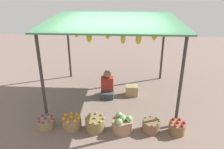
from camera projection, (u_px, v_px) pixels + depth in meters
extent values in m
plane|color=#78635B|center=(113.00, 96.00, 6.55)|extent=(14.00, 14.00, 0.00)
cylinder|color=#38332D|center=(42.00, 81.00, 5.02)|extent=(0.07, 0.07, 2.12)
cylinder|color=#38332D|center=(181.00, 84.00, 4.87)|extent=(0.07, 0.07, 2.12)
cylinder|color=#38332D|center=(69.00, 47.00, 7.38)|extent=(0.07, 0.07, 2.12)
cylinder|color=#38332D|center=(163.00, 48.00, 7.23)|extent=(0.07, 0.07, 2.12)
cube|color=#447F55|center=(113.00, 21.00, 5.69)|extent=(3.31, 2.88, 0.04)
ellipsoid|color=yellow|center=(76.00, 32.00, 6.25)|extent=(0.13, 0.13, 0.26)
ellipsoid|color=yellow|center=(89.00, 37.00, 5.85)|extent=(0.14, 0.14, 0.31)
ellipsoid|color=gold|center=(108.00, 33.00, 6.17)|extent=(0.14, 0.14, 0.32)
ellipsoid|color=yellow|center=(123.00, 38.00, 5.74)|extent=(0.13, 0.13, 0.31)
ellipsoid|color=yellow|center=(139.00, 39.00, 5.65)|extent=(0.15, 0.15, 0.29)
ellipsoid|color=gold|center=(154.00, 36.00, 5.88)|extent=(0.14, 0.14, 0.21)
cube|color=#363D46|center=(107.00, 94.00, 6.50)|extent=(0.36, 0.44, 0.18)
cube|color=maroon|center=(107.00, 84.00, 6.43)|extent=(0.34, 0.22, 0.40)
sphere|color=#8E6752|center=(107.00, 74.00, 6.31)|extent=(0.21, 0.21, 0.21)
cylinder|color=#997E56|center=(46.00, 123.00, 5.19)|extent=(0.39, 0.39, 0.21)
sphere|color=#80326E|center=(45.00, 118.00, 5.14)|extent=(0.06, 0.06, 0.06)
sphere|color=#772E78|center=(52.00, 118.00, 5.14)|extent=(0.06, 0.06, 0.06)
sphere|color=#853E6A|center=(52.00, 116.00, 5.24)|extent=(0.06, 0.06, 0.06)
sphere|color=#76366F|center=(47.00, 114.00, 5.29)|extent=(0.06, 0.06, 0.06)
sphere|color=#78416D|center=(42.00, 115.00, 5.25)|extent=(0.06, 0.06, 0.06)
sphere|color=#7C3F69|center=(38.00, 118.00, 5.15)|extent=(0.06, 0.06, 0.06)
sphere|color=#843F6D|center=(39.00, 121.00, 5.05)|extent=(0.06, 0.06, 0.06)
sphere|color=#75346C|center=(43.00, 122.00, 5.00)|extent=(0.06, 0.06, 0.06)
sphere|color=#853B6C|center=(49.00, 121.00, 5.04)|extent=(0.06, 0.06, 0.06)
cylinder|color=#927550|center=(72.00, 123.00, 5.16)|extent=(0.43, 0.43, 0.25)
sphere|color=orange|center=(71.00, 117.00, 5.10)|extent=(0.08, 0.08, 0.08)
sphere|color=orange|center=(79.00, 118.00, 5.09)|extent=(0.08, 0.08, 0.08)
sphere|color=orange|center=(77.00, 115.00, 5.22)|extent=(0.08, 0.08, 0.08)
sphere|color=orange|center=(71.00, 114.00, 5.25)|extent=(0.08, 0.08, 0.08)
sphere|color=orange|center=(66.00, 116.00, 5.17)|extent=(0.08, 0.08, 0.08)
sphere|color=orange|center=(64.00, 119.00, 5.04)|extent=(0.08, 0.08, 0.08)
sphere|color=orange|center=(68.00, 122.00, 4.95)|extent=(0.08, 0.08, 0.08)
sphere|color=orange|center=(75.00, 121.00, 4.97)|extent=(0.08, 0.08, 0.08)
cylinder|color=olive|center=(95.00, 124.00, 5.08)|extent=(0.44, 0.44, 0.30)
sphere|color=#A57A60|center=(95.00, 118.00, 5.01)|extent=(0.06, 0.06, 0.06)
sphere|color=#A17C4D|center=(103.00, 118.00, 5.01)|extent=(0.06, 0.06, 0.06)
sphere|color=#9C7A58|center=(102.00, 115.00, 5.13)|extent=(0.06, 0.06, 0.06)
sphere|color=#A38058|center=(96.00, 113.00, 5.18)|extent=(0.06, 0.06, 0.06)
sphere|color=#A28458|center=(90.00, 114.00, 5.14)|extent=(0.06, 0.06, 0.06)
sphere|color=tan|center=(87.00, 118.00, 5.02)|extent=(0.06, 0.06, 0.06)
sphere|color=#9D7A59|center=(88.00, 121.00, 4.90)|extent=(0.06, 0.06, 0.06)
sphere|color=#9D845B|center=(94.00, 123.00, 4.85)|extent=(0.06, 0.06, 0.06)
sphere|color=#A48556|center=(100.00, 122.00, 4.89)|extent=(0.06, 0.06, 0.06)
cylinder|color=#9C7558|center=(122.00, 126.00, 5.06)|extent=(0.47, 0.47, 0.27)
sphere|color=#769E6D|center=(123.00, 118.00, 4.98)|extent=(0.15, 0.15, 0.15)
sphere|color=#73A75F|center=(129.00, 119.00, 4.98)|extent=(0.15, 0.15, 0.15)
sphere|color=#77AD5C|center=(119.00, 115.00, 5.10)|extent=(0.15, 0.15, 0.15)
sphere|color=#80A56B|center=(119.00, 122.00, 4.87)|extent=(0.15, 0.15, 0.15)
cylinder|color=brown|center=(151.00, 126.00, 5.05)|extent=(0.39, 0.39, 0.26)
sphere|color=#358328|center=(151.00, 121.00, 4.99)|extent=(0.04, 0.04, 0.04)
sphere|color=#378C2D|center=(159.00, 121.00, 4.98)|extent=(0.04, 0.04, 0.04)
sphere|color=#358824|center=(156.00, 118.00, 5.10)|extent=(0.04, 0.04, 0.04)
sphere|color=#3E932D|center=(151.00, 116.00, 5.15)|extent=(0.04, 0.04, 0.04)
sphere|color=green|center=(145.00, 117.00, 5.11)|extent=(0.04, 0.04, 0.04)
sphere|color=#378427|center=(143.00, 121.00, 5.00)|extent=(0.04, 0.04, 0.04)
sphere|color=#409124|center=(146.00, 124.00, 4.89)|extent=(0.04, 0.04, 0.04)
sphere|color=#2F8230|center=(152.00, 126.00, 4.83)|extent=(0.04, 0.04, 0.04)
sphere|color=#34872C|center=(158.00, 124.00, 4.87)|extent=(0.04, 0.04, 0.04)
cylinder|color=brown|center=(177.00, 128.00, 4.98)|extent=(0.36, 0.36, 0.26)
sphere|color=#AE2321|center=(178.00, 122.00, 4.92)|extent=(0.07, 0.07, 0.07)
sphere|color=#AA161D|center=(184.00, 123.00, 4.91)|extent=(0.07, 0.07, 0.07)
sphere|color=#AA1F2B|center=(180.00, 119.00, 5.03)|extent=(0.07, 0.07, 0.07)
sphere|color=#AA142B|center=(173.00, 119.00, 5.03)|extent=(0.07, 0.07, 0.07)
sphere|color=#B5261E|center=(171.00, 122.00, 4.93)|extent=(0.07, 0.07, 0.07)
sphere|color=#AD282A|center=(176.00, 126.00, 4.81)|extent=(0.07, 0.07, 0.07)
sphere|color=#AD182B|center=(182.00, 126.00, 4.81)|extent=(0.07, 0.07, 0.07)
cube|color=tan|center=(132.00, 90.00, 6.56)|extent=(0.35, 0.25, 0.29)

